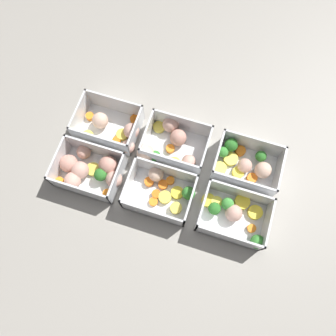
# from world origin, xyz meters

# --- Properties ---
(ground_plane) EXTENTS (4.00, 4.00, 0.00)m
(ground_plane) POSITION_xyz_m (0.00, 0.00, 0.00)
(ground_plane) COLOR gray
(container_near_left) EXTENTS (0.17, 0.12, 0.07)m
(container_near_left) POSITION_xyz_m (-0.19, -0.07, 0.02)
(container_near_left) COLOR white
(container_near_left) RESTS_ON ground_plane
(container_near_center) EXTENTS (0.18, 0.17, 0.07)m
(container_near_center) POSITION_xyz_m (0.01, -0.07, 0.03)
(container_near_center) COLOR white
(container_near_center) RESTS_ON ground_plane
(container_near_right) EXTENTS (0.18, 0.14, 0.07)m
(container_near_right) POSITION_xyz_m (0.18, -0.07, 0.02)
(container_near_right) COLOR white
(container_near_right) RESTS_ON ground_plane
(container_far_left) EXTENTS (0.18, 0.13, 0.07)m
(container_far_left) POSITION_xyz_m (-0.19, 0.07, 0.02)
(container_far_left) COLOR white
(container_far_left) RESTS_ON ground_plane
(container_far_center) EXTENTS (0.17, 0.13, 0.07)m
(container_far_center) POSITION_xyz_m (-0.01, 0.06, 0.02)
(container_far_center) COLOR white
(container_far_center) RESTS_ON ground_plane
(container_far_right) EXTENTS (0.18, 0.13, 0.07)m
(container_far_right) POSITION_xyz_m (0.19, 0.07, 0.03)
(container_far_right) COLOR white
(container_far_right) RESTS_ON ground_plane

